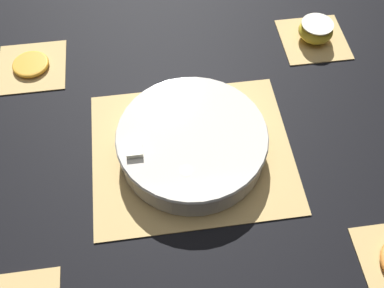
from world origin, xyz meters
The scene contains 7 objects.
ground_plane centered at (0.00, 0.00, 0.00)m, with size 6.00×6.00×0.00m, color black.
bamboo_mat_center centered at (0.00, 0.00, 0.00)m, with size 0.41×0.34×0.01m.
coaster_mat_near_left centered at (-0.34, -0.29, 0.00)m, with size 0.16×0.16×0.01m.
coaster_mat_near_right centered at (0.34, -0.29, 0.00)m, with size 0.16×0.16×0.01m.
fruit_salad_bowl centered at (0.00, 0.00, 0.04)m, with size 0.30×0.30×0.07m.
apple_half centered at (-0.34, -0.29, 0.03)m, with size 0.08×0.08×0.05m.
orange_slice_whole centered at (0.34, -0.29, 0.01)m, with size 0.08×0.08×0.01m.
Camera 1 is at (0.07, 0.49, 0.78)m, focal length 42.00 mm.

